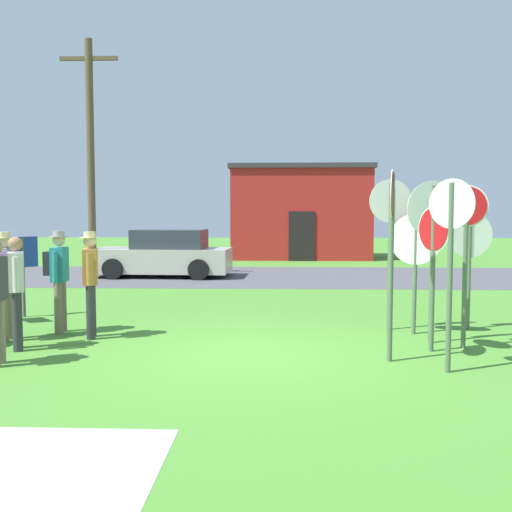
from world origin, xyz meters
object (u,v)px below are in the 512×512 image
Objects in this scene: stop_sign_far_back at (466,241)px; info_panel_rightmost at (23,262)px; stop_sign_nearest at (469,249)px; stop_sign_tallest at (433,254)px; stop_sign_rear_left at (415,252)px; parked_car_on_street at (164,255)px; stop_sign_center_cluster at (392,234)px; stop_sign_leaning_right at (433,231)px; stop_sign_rear_right at (390,228)px; person_in_blue at (5,279)px; stop_sign_leaning_left at (451,245)px; person_near_signs at (58,274)px; person_on_left at (90,278)px; utility_pole at (91,154)px; person_in_teal at (15,284)px.

stop_sign_far_back reaches higher than info_panel_rightmost.
stop_sign_far_back reaches higher than stop_sign_nearest.
stop_sign_rear_left is at bearing 88.07° from stop_sign_tallest.
stop_sign_center_cluster reaches higher than parked_car_on_street.
stop_sign_leaning_right is 1.14m from stop_sign_rear_right.
stop_sign_far_back is at bearing -109.65° from stop_sign_nearest.
stop_sign_rear_left is 1.12m from stop_sign_nearest.
stop_sign_center_cluster is 1.28× the size of stop_sign_nearest.
person_in_blue is at bearing -179.29° from stop_sign_leaning_right.
stop_sign_leaning_left reaches higher than person_near_signs.
person_on_left is at bearing -169.83° from stop_sign_rear_right.
stop_sign_leaning_left reaches higher than info_panel_rightmost.
utility_pole is 2.82× the size of stop_sign_center_cluster.
person_in_blue is at bearing -170.85° from stop_sign_nearest.
stop_sign_center_cluster is 2.97m from stop_sign_nearest.
stop_sign_rear_right is (0.39, 2.23, 0.03)m from stop_sign_center_cluster.
person_in_teal reaches higher than parked_car_on_street.
utility_pole is 3.47× the size of stop_sign_tallest.
stop_sign_nearest is at bearing 14.55° from person_in_teal.
stop_sign_far_back is 1.53m from stop_sign_leaning_left.
person_in_blue is (-6.29, -1.13, -0.80)m from stop_sign_rear_right.
stop_sign_center_cluster is 5.59m from person_near_signs.
parked_car_on_street is at bearing 79.76° from info_panel_rightmost.
info_panel_rightmost is at bearing -100.24° from parked_car_on_street.
stop_sign_leaning_right is (0.85, 1.19, 0.01)m from stop_sign_center_cluster.
stop_sign_nearest reaches higher than parked_car_on_street.
stop_sign_leaning_left is at bearing -92.83° from stop_sign_rear_left.
stop_sign_nearest is 1.18× the size of person_in_blue.
stop_sign_tallest is at bearing -78.60° from stop_sign_rear_right.
person_in_blue is (-6.54, 1.64, -0.66)m from stop_sign_leaning_left.
parked_car_on_street is at bearing 123.78° from stop_sign_rear_right.
stop_sign_nearest is (9.24, -8.03, -2.48)m from utility_pole.
person_near_signs is (-5.27, 1.73, -0.74)m from stop_sign_center_cluster.
utility_pole is at bearing 129.95° from stop_sign_tallest.
person_in_teal is (2.01, -9.90, -2.90)m from utility_pole.
info_panel_rightmost is at bearing -82.73° from utility_pole.
stop_sign_rear_left is at bearing 97.15° from stop_sign_leaning_right.
stop_sign_center_cluster is 1.00× the size of stop_sign_rear_right.
stop_sign_tallest is 7.72m from info_panel_rightmost.
person_in_blue is (1.55, -9.26, -2.90)m from utility_pole.
person_near_signs is at bearing -174.88° from stop_sign_rear_right.
person_in_teal is 1.07× the size of info_panel_rightmost.
stop_sign_nearest is at bearing 4.99° from person_near_signs.
stop_sign_leaning_left is at bearing -9.34° from person_in_teal.
stop_sign_leaning_left is 1.42× the size of person_near_signs.
stop_sign_far_back is (0.54, 0.25, 0.19)m from stop_sign_tallest.
stop_sign_leaning_right reaches higher than stop_sign_rear_left.
stop_sign_rear_right is at bearing -8.14° from info_panel_rightmost.
stop_sign_nearest is at bearing 68.21° from stop_sign_leaning_left.
stop_sign_rear_left reaches higher than person_in_blue.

